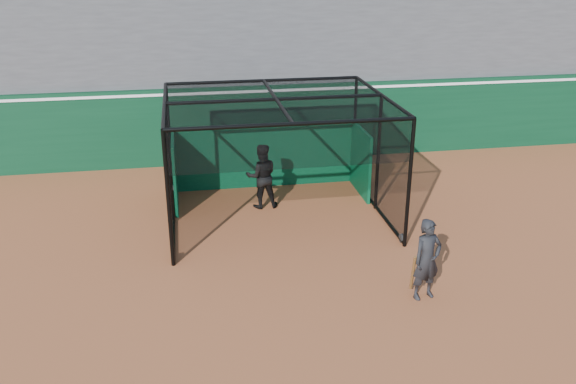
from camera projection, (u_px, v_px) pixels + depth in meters
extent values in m
plane|color=#964F2B|center=(281.00, 292.00, 12.50)|extent=(120.00, 120.00, 0.00)
cube|color=#09351D|center=(239.00, 124.00, 19.81)|extent=(50.00, 0.45, 2.50)
cube|color=white|center=(238.00, 90.00, 19.40)|extent=(50.00, 0.50, 0.08)
cube|color=#4C4C4F|center=(226.00, 27.00, 22.37)|extent=(50.00, 7.85, 7.75)
cube|color=#074829|center=(265.00, 155.00, 17.75)|extent=(5.28, 0.10, 1.90)
cylinder|color=black|center=(173.00, 256.00, 13.73)|extent=(0.08, 0.22, 0.22)
cylinder|color=black|center=(402.00, 238.00, 14.59)|extent=(0.08, 0.22, 0.22)
cylinder|color=black|center=(173.00, 189.00, 17.56)|extent=(0.08, 0.22, 0.22)
cylinder|color=black|center=(354.00, 178.00, 18.42)|extent=(0.08, 0.22, 0.22)
imported|color=black|center=(262.00, 176.00, 16.33)|extent=(0.87, 0.69, 1.77)
imported|color=black|center=(427.00, 260.00, 12.04)|extent=(0.70, 0.55, 1.70)
cylinder|color=#593819|center=(413.00, 273.00, 12.15)|extent=(0.15, 0.34, 0.89)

